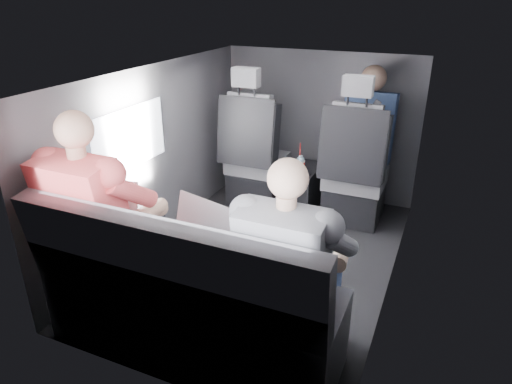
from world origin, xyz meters
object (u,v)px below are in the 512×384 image
at_px(water_bottle, 300,166).
at_px(laptop_black, 307,253).
at_px(front_seat_left, 255,163).
at_px(front_seat_right, 354,178).
at_px(passenger_front_right, 369,129).
at_px(laptop_silver, 215,231).
at_px(passenger_rear_left, 103,219).
at_px(passenger_rear_right, 292,269).
at_px(rear_bench, 188,306).
at_px(soda_cup, 299,167).
at_px(center_console, 303,189).
at_px(laptop_white, 122,208).

xyz_separation_m(water_bottle, laptop_black, (0.54, -1.53, 0.15)).
distance_m(front_seat_left, front_seat_right, 0.90).
relative_size(water_bottle, passenger_front_right, 0.20).
relative_size(laptop_silver, laptop_black, 1.37).
relative_size(front_seat_left, passenger_front_right, 1.48).
height_order(passenger_rear_left, passenger_rear_right, passenger_rear_left).
bearing_deg(rear_bench, passenger_rear_right, 10.09).
height_order(front_seat_left, passenger_rear_right, front_seat_left).
bearing_deg(front_seat_left, rear_bench, -76.69).
relative_size(soda_cup, passenger_rear_right, 0.23).
bearing_deg(passenger_front_right, front_seat_right, -97.58).
bearing_deg(laptop_silver, passenger_rear_left, -166.10).
bearing_deg(front_seat_left, water_bottle, -14.29).
distance_m(center_console, passenger_rear_left, 1.99).
bearing_deg(front_seat_right, laptop_white, -123.12).
bearing_deg(center_console, passenger_rear_left, -107.54).
bearing_deg(laptop_white, passenger_rear_right, -9.10).
height_order(center_console, passenger_rear_left, passenger_rear_left).
bearing_deg(passenger_rear_left, passenger_front_right, 62.65).
distance_m(passenger_rear_left, passenger_front_right, 2.33).
bearing_deg(front_seat_left, passenger_rear_left, -94.24).
bearing_deg(front_seat_right, laptop_black, -86.26).
bearing_deg(laptop_white, center_console, 69.89).
height_order(water_bottle, laptop_white, laptop_white).
xyz_separation_m(center_console, rear_bench, (-0.00, -1.94, 0.11)).
distance_m(laptop_silver, passenger_rear_right, 0.52).
distance_m(center_console, laptop_black, 1.83).
distance_m(center_console, laptop_silver, 1.75).
bearing_deg(passenger_front_right, passenger_rear_right, -88.57).
bearing_deg(soda_cup, passenger_rear_left, -109.26).
bearing_deg(center_console, laptop_silver, -88.63).
height_order(front_seat_right, passenger_rear_right, front_seat_right).
distance_m(front_seat_right, passenger_rear_right, 1.82).
relative_size(rear_bench, passenger_rear_left, 1.23).
relative_size(front_seat_right, laptop_white, 3.04).
distance_m(rear_bench, laptop_white, 0.75).
height_order(rear_bench, laptop_black, rear_bench).
height_order(front_seat_left, center_console, front_seat_left).
bearing_deg(center_console, passenger_front_right, 24.24).
relative_size(soda_cup, passenger_rear_left, 0.22).
bearing_deg(laptop_white, rear_bench, -24.60).
relative_size(front_seat_left, laptop_black, 3.76).
relative_size(laptop_white, laptop_silver, 0.90).
relative_size(front_seat_left, center_console, 2.64).
distance_m(rear_bench, passenger_rear_left, 0.69).
xyz_separation_m(front_seat_left, laptop_black, (1.01, -1.65, 0.23)).
xyz_separation_m(front_seat_left, passenger_rear_right, (0.99, -1.81, 0.22)).
relative_size(front_seat_left, soda_cup, 4.51).
bearing_deg(passenger_rear_left, soda_cup, 70.74).
height_order(center_console, laptop_silver, laptop_silver).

